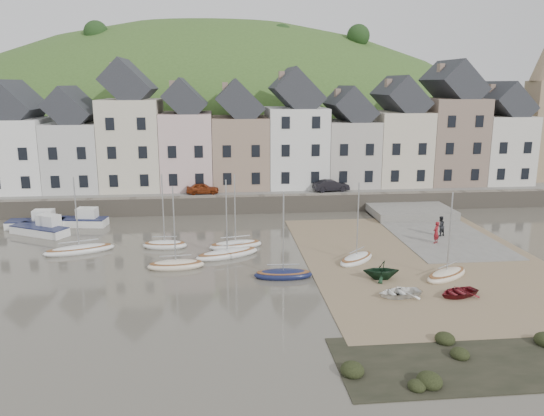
{
  "coord_description": "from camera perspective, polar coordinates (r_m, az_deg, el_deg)",
  "views": [
    {
      "loc": [
        -4.43,
        -37.73,
        13.18
      ],
      "look_at": [
        0.0,
        6.0,
        3.0
      ],
      "focal_mm": 35.56,
      "sensor_mm": 36.0,
      "label": 1
    }
  ],
  "objects": [
    {
      "name": "rowboat_white",
      "position": [
        35.25,
        13.31,
        -8.67
      ],
      "size": [
        3.08,
        2.41,
        0.58
      ],
      "primitive_type": "imported",
      "rotation": [
        0.0,
        0.0,
        -1.42
      ],
      "color": "white",
      "rests_on": "beach"
    },
    {
      "name": "sailboat_4",
      "position": [
        42.23,
        -4.76,
        -4.82
      ],
      "size": [
        5.42,
        3.41,
        6.32
      ],
      "color": "white",
      "rests_on": "ground"
    },
    {
      "name": "motorboat_1",
      "position": [
        52.39,
        -23.2,
        -1.95
      ],
      "size": [
        5.7,
        4.24,
        1.7
      ],
      "color": "white",
      "rests_on": "ground"
    },
    {
      "name": "sailboat_7",
      "position": [
        39.5,
        18.0,
        -6.71
      ],
      "size": [
        4.23,
        3.55,
        6.32
      ],
      "color": "beige",
      "rests_on": "ground"
    },
    {
      "name": "rowboat_green",
      "position": [
        37.89,
        11.48,
        -6.45
      ],
      "size": [
        2.63,
        2.32,
        1.3
      ],
      "primitive_type": "imported",
      "rotation": [
        0.0,
        0.0,
        -1.66
      ],
      "color": "black",
      "rests_on": "beach"
    },
    {
      "name": "person_dark",
      "position": [
        49.4,
        17.4,
        -1.84
      ],
      "size": [
        1.05,
        0.95,
        1.77
      ],
      "primitive_type": "imported",
      "rotation": [
        0.0,
        0.0,
        3.53
      ],
      "color": "black",
      "rests_on": "slipway"
    },
    {
      "name": "motorboat_0",
      "position": [
        54.91,
        -23.56,
        -1.33
      ],
      "size": [
        5.21,
        1.8,
        1.7
      ],
      "color": "white",
      "rests_on": "ground"
    },
    {
      "name": "shore_rocks",
      "position": [
        28.87,
        21.53,
        -14.79
      ],
      "size": [
        14.0,
        6.0,
        0.77
      ],
      "color": "black",
      "rests_on": "ground"
    },
    {
      "name": "sailboat_2",
      "position": [
        40.18,
        -10.14,
        -5.92
      ],
      "size": [
        4.25,
        1.81,
        6.32
      ],
      "color": "beige",
      "rests_on": "ground"
    },
    {
      "name": "car_right",
      "position": [
        59.56,
        6.28,
        2.39
      ],
      "size": [
        4.1,
        1.89,
        1.3
      ],
      "primitive_type": "imported",
      "rotation": [
        0.0,
        0.0,
        1.7
      ],
      "color": "black",
      "rests_on": "quay_street"
    },
    {
      "name": "person_red",
      "position": [
        47.08,
        16.99,
        -2.49
      ],
      "size": [
        0.8,
        0.77,
        1.85
      ],
      "primitive_type": "imported",
      "rotation": [
        0.0,
        0.0,
        3.86
      ],
      "color": "maroon",
      "rests_on": "slipway"
    },
    {
      "name": "sailboat_6",
      "position": [
        41.36,
        8.92,
        -5.32
      ],
      "size": [
        3.82,
        3.77,
        6.32
      ],
      "color": "white",
      "rests_on": "ground"
    },
    {
      "name": "beach",
      "position": [
        42.83,
        15.71,
        -5.35
      ],
      "size": [
        18.0,
        26.0,
        0.06
      ],
      "primitive_type": "cube",
      "color": "#7F6C4D",
      "rests_on": "ground"
    },
    {
      "name": "sailboat_0",
      "position": [
        45.75,
        -19.72,
        -4.16
      ],
      "size": [
        5.65,
        3.19,
        6.32
      ],
      "color": "white",
      "rests_on": "ground"
    },
    {
      "name": "rowboat_red",
      "position": [
        36.34,
        19.11,
        -8.42
      ],
      "size": [
        3.14,
        2.65,
        0.55
      ],
      "primitive_type": "imported",
      "rotation": [
        0.0,
        0.0,
        -1.25
      ],
      "color": "maroon",
      "rests_on": "beach"
    },
    {
      "name": "hillside",
      "position": [
        102.58,
        -5.84,
        -4.72
      ],
      "size": [
        134.4,
        84.0,
        84.0
      ],
      "color": "#385522",
      "rests_on": "ground"
    },
    {
      "name": "seawall",
      "position": [
        56.27,
        -1.13,
        0.43
      ],
      "size": [
        70.0,
        1.2,
        1.8
      ],
      "primitive_type": "cube",
      "color": "slate",
      "rests_on": "ground"
    },
    {
      "name": "ground",
      "position": [
        40.21,
        0.87,
        -6.1
      ],
      "size": [
        160.0,
        160.0,
        0.0
      ],
      "primitive_type": "plane",
      "color": "#494539",
      "rests_on": "ground"
    },
    {
      "name": "townhouse_terrace",
      "position": [
        62.32,
        -0.06,
        7.65
      ],
      "size": [
        61.05,
        8.0,
        13.93
      ],
      "color": "white",
      "rests_on": "quay_land"
    },
    {
      "name": "sailboat_5",
      "position": [
        37.7,
        1.19,
        -7.0
      ],
      "size": [
        4.13,
        1.66,
        6.32
      ],
      "color": "#13193D",
      "rests_on": "ground"
    },
    {
      "name": "quay_street",
      "position": [
        59.55,
        -1.41,
        1.77
      ],
      "size": [
        70.0,
        7.0,
        0.1
      ],
      "primitive_type": "cube",
      "color": "slate",
      "rests_on": "quay_land"
    },
    {
      "name": "car_left",
      "position": [
        58.3,
        -7.36,
        2.07
      ],
      "size": [
        3.48,
        1.42,
        1.18
      ],
      "primitive_type": "imported",
      "rotation": [
        0.0,
        0.0,
        1.58
      ],
      "color": "maroon",
      "rests_on": "quay_street"
    },
    {
      "name": "sailboat_1",
      "position": [
        45.21,
        -11.29,
        -3.81
      ],
      "size": [
        3.73,
        1.8,
        6.32
      ],
      "color": "white",
      "rests_on": "ground"
    },
    {
      "name": "slipway",
      "position": [
        51.39,
        16.66,
        -2.31
      ],
      "size": [
        8.0,
        18.0,
        0.12
      ],
      "primitive_type": "cube",
      "color": "slate",
      "rests_on": "ground"
    },
    {
      "name": "quay_land",
      "position": [
        70.97,
        -2.12,
        2.95
      ],
      "size": [
        90.0,
        30.0,
        1.5
      ],
      "primitive_type": "cube",
      "color": "#385522",
      "rests_on": "ground"
    },
    {
      "name": "sailboat_3",
      "position": [
        44.42,
        -3.88,
        -3.9
      ],
      "size": [
        4.67,
        2.43,
        6.32
      ],
      "color": "white",
      "rests_on": "ground"
    },
    {
      "name": "motorboat_2",
      "position": [
        54.18,
        -19.57,
        -1.17
      ],
      "size": [
        5.42,
        2.52,
        1.7
      ],
      "color": "white",
      "rests_on": "ground"
    }
  ]
}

